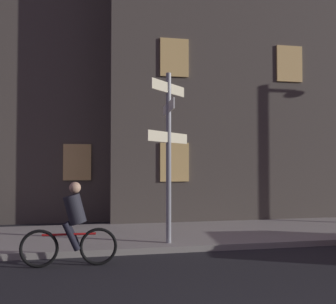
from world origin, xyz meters
TOP-DOWN VIEW (x-y plane):
  - sidewalk_kerb at (0.00, 7.22)m, footprint 40.00×3.22m
  - signpost at (-0.28, 6.02)m, footprint 1.14×1.33m
  - cyclist at (-2.35, 4.99)m, footprint 1.82×0.33m
  - building_right_block at (4.29, 13.67)m, footprint 11.69×9.99m

SIDE VIEW (x-z plane):
  - sidewalk_kerb at x=0.00m, z-range 0.00..0.14m
  - cyclist at x=-2.35m, z-range -0.06..1.55m
  - signpost at x=-0.28m, z-range 0.50..4.44m
  - building_right_block at x=4.29m, z-range 0.00..16.07m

